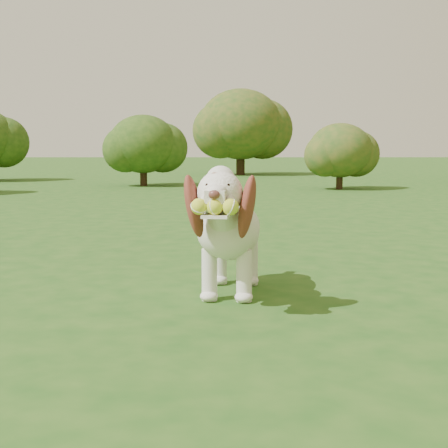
{
  "coord_description": "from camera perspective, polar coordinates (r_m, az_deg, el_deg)",
  "views": [
    {
      "loc": [
        -0.23,
        -3.85,
        0.81
      ],
      "look_at": [
        -0.22,
        -0.75,
        0.42
      ],
      "focal_mm": 50.0,
      "sensor_mm": 36.0,
      "label": 1
    }
  ],
  "objects": [
    {
      "name": "shrub_b",
      "position": [
        12.74,
        -7.41,
        7.26
      ],
      "size": [
        1.38,
        1.38,
        1.43
      ],
      "color": "#382314",
      "rests_on": "ground"
    },
    {
      "name": "dog",
      "position": [
        3.35,
        0.49,
        -0.2
      ],
      "size": [
        0.45,
        1.1,
        0.72
      ],
      "rotation": [
        0.0,
        0.0,
        -0.13
      ],
      "color": "silver",
      "rests_on": "ground"
    },
    {
      "name": "shrub_i",
      "position": [
        17.43,
        1.53,
        9.09
      ],
      "size": [
        2.29,
        2.29,
        2.37
      ],
      "color": "#382314",
      "rests_on": "ground"
    },
    {
      "name": "ground",
      "position": [
        3.94,
        3.17,
        -4.71
      ],
      "size": [
        80.0,
        80.0,
        0.0
      ],
      "primitive_type": "plane",
      "color": "#1E4D16",
      "rests_on": "ground"
    },
    {
      "name": "shrub_c",
      "position": [
        11.85,
        10.57,
        6.63
      ],
      "size": [
        1.19,
        1.19,
        1.23
      ],
      "color": "#382314",
      "rests_on": "ground"
    }
  ]
}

